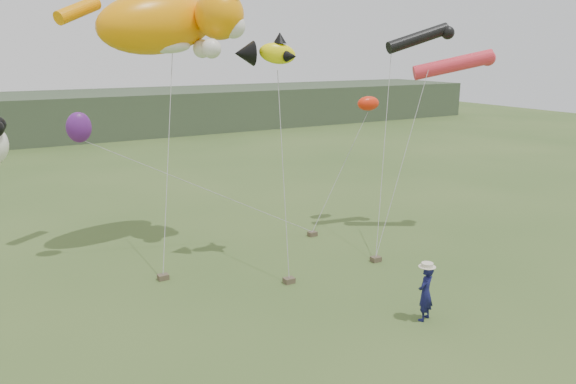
# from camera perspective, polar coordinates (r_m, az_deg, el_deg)

# --- Properties ---
(ground) EXTENTS (120.00, 120.00, 0.00)m
(ground) POSITION_cam_1_polar(r_m,az_deg,el_deg) (17.07, 7.01, -13.86)
(ground) COLOR #385123
(ground) RESTS_ON ground
(headland) EXTENTS (90.00, 13.00, 4.00)m
(headland) POSITION_cam_1_polar(r_m,az_deg,el_deg) (57.27, -23.82, 6.94)
(headland) COLOR #2D3D28
(headland) RESTS_ON ground
(festival_attendant) EXTENTS (0.75, 0.63, 1.76)m
(festival_attendant) POSITION_cam_1_polar(r_m,az_deg,el_deg) (17.71, 13.79, -9.93)
(festival_attendant) COLOR #121344
(festival_attendant) RESTS_ON ground
(sandbag_anchors) EXTENTS (14.03, 4.66, 0.19)m
(sandbag_anchors) POSITION_cam_1_polar(r_m,az_deg,el_deg) (20.59, -4.56, -8.41)
(sandbag_anchors) COLOR brown
(sandbag_anchors) RESTS_ON ground
(cat_kite) EXTENTS (6.94, 3.97, 3.07)m
(cat_kite) POSITION_cam_1_polar(r_m,az_deg,el_deg) (23.40, -11.73, 16.53)
(cat_kite) COLOR #FF9403
(cat_kite) RESTS_ON ground
(fish_kite) EXTENTS (2.42, 1.59, 1.22)m
(fish_kite) POSITION_cam_1_polar(r_m,az_deg,el_deg) (20.98, -2.32, 13.96)
(fish_kite) COLOR #FFF10A
(fish_kite) RESTS_ON ground
(tube_kites) EXTENTS (4.38, 2.83, 2.43)m
(tube_kites) POSITION_cam_1_polar(r_m,az_deg,el_deg) (25.65, 15.72, 13.40)
(tube_kites) COLOR black
(tube_kites) RESTS_ON ground
(misc_kites) EXTENTS (13.56, 1.91, 1.32)m
(misc_kites) POSITION_cam_1_polar(r_m,az_deg,el_deg) (23.36, -7.18, 7.68)
(misc_kites) COLOR red
(misc_kites) RESTS_ON ground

